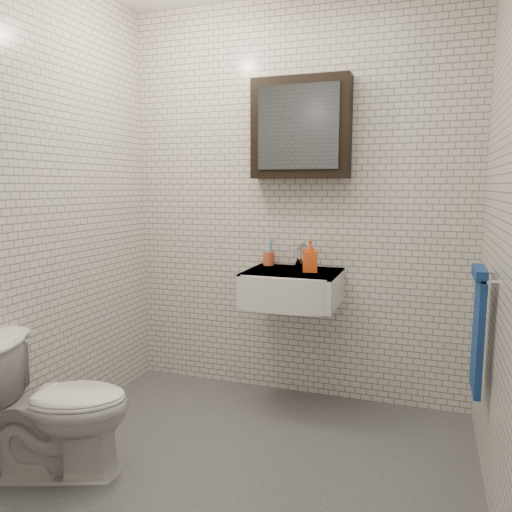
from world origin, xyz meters
name	(u,v)px	position (x,y,z in m)	size (l,w,h in m)	color
ground	(239,469)	(0.00, 0.00, 0.01)	(2.20, 2.00, 0.01)	#46484D
room_shell	(238,160)	(0.00, 0.00, 1.47)	(2.22, 2.02, 2.51)	silver
washbasin	(291,288)	(0.05, 0.73, 0.76)	(0.55, 0.50, 0.20)	white
faucet	(299,256)	(0.05, 0.93, 0.92)	(0.06, 0.20, 0.15)	silver
mirror_cabinet	(301,128)	(0.05, 0.93, 1.70)	(0.60, 0.15, 0.60)	black
towel_rail	(479,325)	(1.04, 0.35, 0.72)	(0.09, 0.30, 0.58)	silver
toothbrush_cup	(269,258)	(-0.15, 0.94, 0.90)	(0.09, 0.09, 0.19)	#CC5433
soap_bottle	(310,256)	(0.15, 0.78, 0.94)	(0.09, 0.09, 0.19)	#FF5E1A
toilet	(57,405)	(-0.80, -0.30, 0.34)	(0.38, 0.67, 0.68)	white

